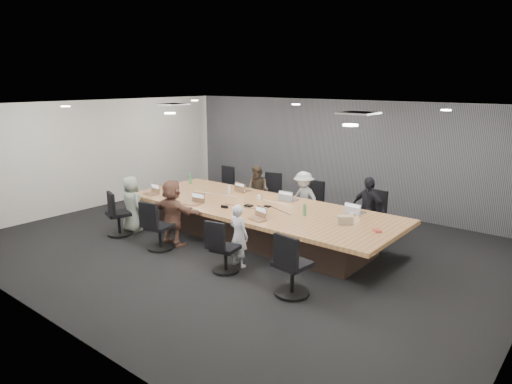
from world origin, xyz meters
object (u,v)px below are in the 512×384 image
Objects in this scene: person_1 at (258,191)px; chair_4 at (119,217)px; chair_2 at (311,207)px; bottle_green_left at (191,179)px; snack_packet at (377,231)px; bottle_green_right at (305,210)px; chair_3 at (374,219)px; laptop_4 at (151,194)px; person_2 at (304,199)px; chair_5 at (160,230)px; bottle_clear at (229,190)px; laptop_5 at (192,204)px; laptop_2 at (290,199)px; chair_0 at (223,189)px; person_3 at (368,209)px; mug_brown at (168,187)px; person_5 at (173,213)px; canvas_bag at (345,220)px; conference_table at (259,221)px; chair_1 at (266,197)px; laptop_3 at (355,212)px; chair_7 at (292,269)px; person_4 at (132,204)px; person_6 at (239,235)px; laptop_6 at (258,219)px; laptop_1 at (243,190)px; stapler at (225,207)px.

chair_4 is at bearing -122.08° from person_1.
bottle_green_left is (-2.88, -1.15, 0.48)m from chair_2.
snack_packet is (5.18, 1.66, 0.36)m from chair_4.
chair_3 is at bearing 68.44° from bottle_green_right.
laptop_4 is (-1.42, -2.15, 0.12)m from person_1.
person_2 is at bearing 18.11° from chair_3.
bottle_clear is at bearing 76.30° from chair_5.
laptop_5 is 2.03× the size of snack_packet.
laptop_2 is 1.44m from bottle_clear.
person_3 reaches higher than chair_0.
laptop_2 is at bearing 19.04° from mug_brown.
person_5 is 4.93× the size of canvas_bag.
conference_table is 24.90× the size of bottle_green_left.
person_2 reaches higher than chair_1.
person_5 reaches higher than bottle_green_left.
laptop_3 is (1.81, 0.80, 0.35)m from conference_table.
chair_7 is 5.24× the size of snack_packet.
chair_3 is 0.95× the size of chair_4.
chair_3 is 5.02m from laptop_4.
person_4 is (-4.34, -3.05, 0.24)m from chair_3.
chair_0 is 3.40m from chair_4.
person_3 is at bearing 100.68° from chair_7.
snack_packet is at bearing -5.34° from bottle_clear.
conference_table is at bearing -91.25° from person_2.
bottle_green_right is at bearing -106.75° from person_6.
chair_1 is 3.37m from person_4.
person_3 is (1.81, 1.35, 0.28)m from conference_table.
chair_2 is 2.35× the size of laptop_6.
conference_table is at bearing 146.62° from chair_7.
person_4 is 7.58× the size of snack_packet.
chair_3 is 0.98× the size of chair_5.
chair_0 is 2.46× the size of laptop_6.
laptop_3 is 2.00m from laptop_6.
person_3 is (2.92, 0.55, -0.06)m from laptop_1.
chair_0 is 5.13× the size of stapler.
chair_4 is 0.70× the size of person_6.
laptop_3 is (2.92, 0.00, 0.00)m from laptop_1.
bottle_clear is (-2.93, -1.39, 0.46)m from chair_3.
bottle_green_left is (-1.54, -0.25, 0.11)m from laptop_1.
person_4 reaches higher than bottle_clear.
laptop_1 is at bearing -149.27° from person_2.
stapler is (-2.44, 1.10, 0.34)m from chair_7.
canvas_bag is at bearing 152.94° from laptop_2.
laptop_3 is at bearing 23.88° from conference_table.
conference_table is 2.27m from person_3.
person_4 reaches higher than laptop_4.
conference_table is at bearing -11.64° from bottle_green_left.
chair_1 is 1.02× the size of chair_4.
person_2 is (-1.58, -0.35, 0.26)m from chair_3.
person_5 is 2.67m from bottle_green_right.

